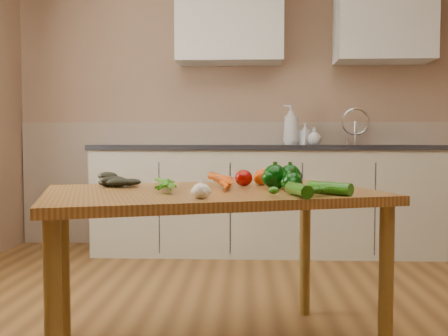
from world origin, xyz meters
TOP-DOWN VIEW (x-y plane):
  - room at (0.00, 0.17)m, footprint 4.04×5.04m
  - counter_run at (0.21, 2.19)m, footprint 2.84×0.64m
  - upper_cabinets at (0.51, 2.32)m, footprint 2.15×0.35m
  - table at (-0.11, 0.12)m, footprint 1.55×1.24m
  - soap_bottle_a at (0.43, 2.31)m, footprint 0.17×0.17m
  - soap_bottle_b at (0.55, 2.31)m, footprint 0.12×0.12m
  - soap_bottle_c at (0.62, 2.25)m, footprint 0.13×0.13m
  - carrot_bunch at (-0.13, 0.14)m, footprint 0.30×0.26m
  - leafy_greens at (-0.53, 0.26)m, footprint 0.19×0.17m
  - garlic_bulb at (-0.12, -0.21)m, footprint 0.07×0.07m
  - pepper_a at (0.17, 0.18)m, footprint 0.10×0.10m
  - pepper_b at (0.25, 0.32)m, footprint 0.10×0.10m
  - pepper_c at (0.23, 0.07)m, footprint 0.08×0.08m
  - tomato_a at (0.03, 0.31)m, footprint 0.08×0.08m
  - tomato_b at (0.12, 0.36)m, footprint 0.08×0.08m
  - tomato_c at (0.22, 0.42)m, footprint 0.06×0.06m
  - zucchini_a at (0.36, -0.06)m, footprint 0.17×0.16m
  - zucchini_b at (0.24, -0.12)m, footprint 0.09×0.20m

SIDE VIEW (x-z plane):
  - counter_run at x=0.21m, z-range -0.11..1.03m
  - table at x=-0.11m, z-range 0.28..1.00m
  - zucchini_a at x=0.36m, z-range 0.72..0.77m
  - zucchini_b at x=0.24m, z-range 0.72..0.77m
  - garlic_bulb at x=-0.12m, z-range 0.72..0.78m
  - tomato_c at x=0.22m, z-range 0.72..0.78m
  - carrot_bunch at x=-0.13m, z-range 0.72..0.79m
  - tomato_b at x=0.12m, z-range 0.72..0.80m
  - tomato_a at x=0.03m, z-range 0.72..0.80m
  - pepper_c at x=0.23m, z-range 0.72..0.80m
  - leafy_greens at x=-0.53m, z-range 0.72..0.82m
  - pepper_b at x=0.25m, z-range 0.72..0.82m
  - pepper_a at x=0.17m, z-range 0.72..0.83m
  - soap_bottle_c at x=0.62m, z-range 0.90..1.05m
  - soap_bottle_b at x=0.55m, z-range 0.90..1.09m
  - soap_bottle_a at x=0.43m, z-range 0.90..1.24m
  - room at x=0.00m, z-range -0.07..2.57m
  - upper_cabinets at x=0.51m, z-range 1.60..2.30m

